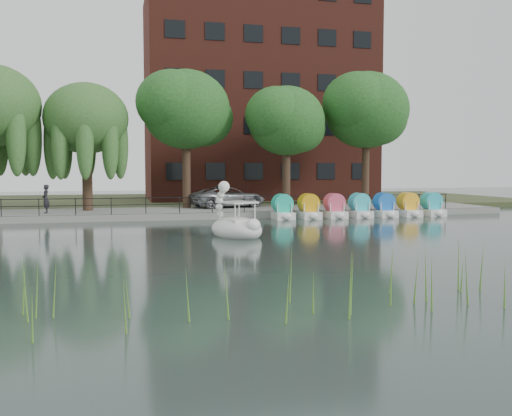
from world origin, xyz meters
name	(u,v)px	position (x,y,z in m)	size (l,w,h in m)	color
ground_plane	(268,249)	(0.00, 0.00, 0.00)	(120.00, 120.00, 0.00)	#3A4D4B
promenade	(206,212)	(0.00, 16.00, 0.20)	(40.00, 6.00, 0.40)	gray
kerb	(213,216)	(0.00, 13.05, 0.20)	(40.00, 0.25, 0.40)	gray
land_strip	(182,201)	(0.00, 30.00, 0.18)	(60.00, 22.00, 0.36)	#47512D
railing	(212,200)	(0.00, 13.25, 1.15)	(32.00, 0.05, 1.00)	black
apartment_building	(258,100)	(7.00, 29.97, 9.36)	(20.00, 10.07, 18.00)	#4C1E16
willow_mid	(86,119)	(-7.50, 17.00, 6.25)	(5.32, 5.32, 8.15)	#473323
broadleaf_center	(186,110)	(-1.00, 18.00, 7.06)	(6.00, 6.00, 9.25)	#473323
broadleaf_right	(287,121)	(6.00, 17.50, 6.39)	(5.40, 5.40, 8.32)	#473323
broadleaf_far	(366,111)	(12.50, 18.50, 7.40)	(6.30, 6.30, 9.71)	#473323
minivan	(229,195)	(1.86, 17.63, 1.22)	(5.93, 2.72, 1.65)	gray
bicycle	(294,203)	(5.34, 13.63, 0.90)	(1.72, 0.60, 1.00)	gray
pedestrian	(46,197)	(-9.84, 15.13, 1.39)	(0.71, 0.48, 1.98)	black
swan_boat	(236,225)	(-0.42, 4.15, 0.55)	(2.91, 3.47, 2.52)	white
pedal_boat_row	(360,208)	(9.31, 12.32, 0.61)	(11.35, 1.70, 1.40)	white
reed_bank	(456,276)	(2.00, -9.50, 0.60)	(24.00, 2.40, 1.20)	#669938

